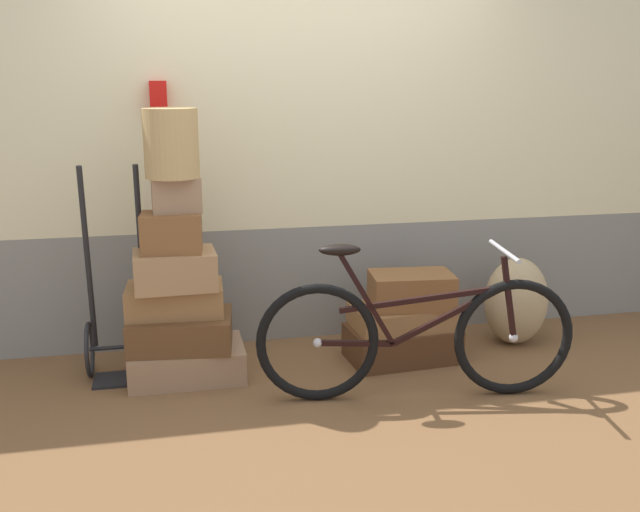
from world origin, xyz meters
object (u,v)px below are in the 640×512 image
at_px(suitcase_7, 401,316).
at_px(suitcase_8, 411,290).
at_px(wicker_basket, 171,143).
at_px(suitcase_3, 175,270).
at_px(burlap_sack, 516,301).
at_px(suitcase_6, 402,343).
at_px(bicycle, 415,336).
at_px(suitcase_4, 172,232).
at_px(suitcase_5, 176,195).
at_px(suitcase_0, 187,362).
at_px(suitcase_2, 175,299).
at_px(luggage_trolley, 120,330).
at_px(suitcase_1, 181,331).

relative_size(suitcase_7, suitcase_8, 1.20).
bearing_deg(suitcase_7, wicker_basket, 176.76).
bearing_deg(suitcase_3, burlap_sack, 1.23).
distance_m(suitcase_3, suitcase_7, 1.40).
relative_size(suitcase_6, bicycle, 0.38).
relative_size(suitcase_4, suitcase_5, 1.24).
bearing_deg(suitcase_5, suitcase_0, -41.30).
height_order(suitcase_6, suitcase_7, suitcase_7).
xyz_separation_m(wicker_basket, bicycle, (1.23, -0.55, -1.01)).
relative_size(suitcase_2, suitcase_6, 0.83).
xyz_separation_m(luggage_trolley, bicycle, (1.58, -0.66, 0.08)).
relative_size(suitcase_0, burlap_sack, 1.14).
bearing_deg(bicycle, suitcase_2, 155.37).
relative_size(suitcase_3, suitcase_5, 1.71).
xyz_separation_m(suitcase_6, wicker_basket, (-1.34, 0.02, 1.25)).
height_order(suitcase_1, burlap_sack, burlap_sack).
bearing_deg(suitcase_6, suitcase_7, 97.63).
height_order(suitcase_2, wicker_basket, wicker_basket).
distance_m(suitcase_1, suitcase_7, 1.33).
relative_size(suitcase_2, wicker_basket, 1.45).
distance_m(suitcase_2, suitcase_5, 0.61).
distance_m(suitcase_3, luggage_trolley, 0.52).
relative_size(suitcase_8, luggage_trolley, 0.40).
height_order(suitcase_3, suitcase_8, suitcase_3).
bearing_deg(suitcase_5, wicker_basket, 155.54).
xyz_separation_m(suitcase_8, bicycle, (-0.16, -0.53, -0.09)).
relative_size(suitcase_2, suitcase_8, 1.10).
height_order(suitcase_2, luggage_trolley, luggage_trolley).
bearing_deg(luggage_trolley, suitcase_2, -14.26).
xyz_separation_m(suitcase_1, suitcase_7, (1.33, 0.02, -0.01)).
bearing_deg(suitcase_0, suitcase_5, 141.75).
relative_size(suitcase_4, burlap_sack, 0.57).
bearing_deg(suitcase_4, suitcase_8, 4.48).
relative_size(suitcase_3, wicker_basket, 1.20).
xyz_separation_m(suitcase_0, luggage_trolley, (-0.37, 0.12, 0.18)).
distance_m(suitcase_4, wicker_basket, 0.49).
height_order(suitcase_0, suitcase_8, suitcase_8).
bearing_deg(suitcase_2, bicycle, -21.51).
xyz_separation_m(suitcase_5, suitcase_8, (1.38, -0.02, -0.63)).
bearing_deg(bicycle, suitcase_7, 79.24).
height_order(suitcase_4, burlap_sack, suitcase_4).
relative_size(suitcase_2, suitcase_4, 1.66).
distance_m(suitcase_4, suitcase_7, 1.48).
xyz_separation_m(suitcase_6, burlap_sack, (0.81, 0.12, 0.18)).
bearing_deg(suitcase_8, luggage_trolley, -178.81).
bearing_deg(suitcase_3, suitcase_7, -0.91).
bearing_deg(wicker_basket, suitcase_2, 128.74).
bearing_deg(suitcase_7, luggage_trolley, 173.03).
xyz_separation_m(suitcase_4, wicker_basket, (0.02, 0.02, 0.49)).
distance_m(suitcase_0, bicycle, 1.34).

